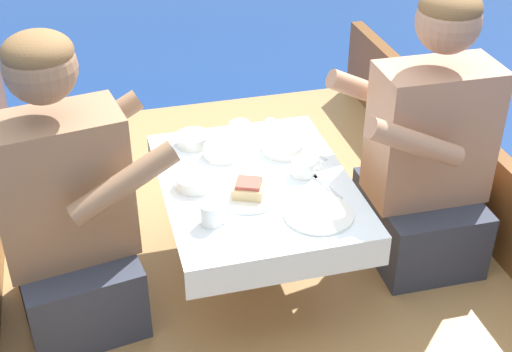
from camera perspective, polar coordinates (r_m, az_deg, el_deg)
ground_plane at (r=2.80m, az=0.17°, el=-13.75°), size 60.00×60.00×0.00m
boat_deck at (r=2.68m, az=0.18°, el=-11.19°), size 1.88×2.86×0.35m
gunwale_starboard at (r=2.78m, az=18.63°, el=-1.97°), size 0.06×2.86×0.37m
cockpit_table at (r=2.37m, az=0.00°, el=-1.29°), size 0.62×0.79×0.40m
person_port at (r=2.28m, az=-14.85°, el=-2.88°), size 0.57×0.51×0.99m
person_starboard at (r=2.54m, az=13.48°, el=1.44°), size 0.53×0.45×1.00m
plate_sandwich at (r=2.27m, az=-0.57°, el=-1.57°), size 0.20×0.20×0.01m
plate_bread at (r=2.19m, az=5.03°, el=-3.04°), size 0.22×0.22×0.01m
sandwich at (r=2.25m, az=-0.58°, el=-0.99°), size 0.12×0.12×0.05m
bowl_port_near at (r=2.50m, az=2.21°, el=2.44°), size 0.15×0.15×0.04m
bowl_starboard_near at (r=2.47m, az=-2.72°, el=2.07°), size 0.13×0.13×0.04m
bowl_center_far at (r=2.32m, az=-4.91°, el=-0.35°), size 0.13×0.13×0.04m
bowl_port_far at (r=2.55m, az=-5.06°, el=2.99°), size 0.12×0.12×0.04m
coffee_cup_port at (r=2.57m, az=-1.27°, el=3.69°), size 0.10×0.08×0.06m
coffee_cup_starboard at (r=2.37m, az=3.85°, el=0.72°), size 0.11×0.08×0.05m
coffee_cup_center at (r=2.14m, az=-3.62°, el=-3.02°), size 0.09×0.06×0.07m
utensil_fork_starboard at (r=2.34m, az=5.36°, el=-0.59°), size 0.06×0.17×0.00m
utensil_spoon_center at (r=2.68m, az=0.69°, el=4.18°), size 0.13×0.13×0.01m
utensil_knife_starboard at (r=2.52m, az=4.49°, el=2.14°), size 0.06×0.17×0.00m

